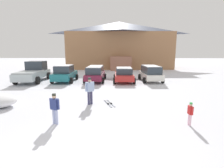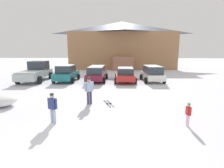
% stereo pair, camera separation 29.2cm
% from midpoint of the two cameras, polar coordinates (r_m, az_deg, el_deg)
% --- Properties ---
extents(ground, '(160.00, 160.00, 0.00)m').
position_cam_midpoint_polar(ground, '(6.25, -7.82, -20.75)').
color(ground, silver).
extents(ski_lodge, '(20.30, 11.87, 8.92)m').
position_cam_midpoint_polar(ski_lodge, '(35.72, 3.52, 12.63)').
color(ski_lodge, '#9F704A').
rests_on(ski_lodge, ground).
extents(parked_teal_hatchback, '(2.23, 4.27, 1.80)m').
position_cam_midpoint_polar(parked_teal_hatchback, '(19.64, -14.24, 3.42)').
color(parked_teal_hatchback, '#1D6F78').
rests_on(parked_teal_hatchback, ground).
extents(parked_maroon_van, '(2.18, 4.79, 1.66)m').
position_cam_midpoint_polar(parked_maroon_van, '(19.36, -4.53, 3.63)').
color(parked_maroon_van, maroon).
rests_on(parked_maroon_van, ground).
extents(parked_red_sedan, '(2.26, 4.50, 1.56)m').
position_cam_midpoint_polar(parked_red_sedan, '(18.87, 4.78, 3.13)').
color(parked_red_sedan, red).
rests_on(parked_red_sedan, ground).
extents(parked_white_suv, '(2.34, 4.20, 1.72)m').
position_cam_midpoint_polar(parked_white_suv, '(19.49, 13.43, 3.49)').
color(parked_white_suv, white).
rests_on(parked_white_suv, ground).
extents(pickup_truck, '(2.74, 5.89, 2.15)m').
position_cam_midpoint_polar(pickup_truck, '(21.07, -23.18, 3.64)').
color(pickup_truck, '#B1C0C3').
rests_on(pickup_truck, ground).
extents(skier_teen_in_navy_coat, '(0.49, 0.31, 1.41)m').
position_cam_midpoint_polar(skier_teen_in_navy_coat, '(8.31, -17.88, -7.04)').
color(skier_teen_in_navy_coat, '#9FAAD2').
rests_on(skier_teen_in_navy_coat, ground).
extents(skier_adult_in_blue_parka, '(0.52, 0.43, 1.67)m').
position_cam_midpoint_polar(skier_adult_in_blue_parka, '(10.81, -6.70, -1.74)').
color(skier_adult_in_blue_parka, '#3A3859').
rests_on(skier_adult_in_blue_parka, ground).
extents(skier_child_in_red_jacket, '(0.17, 0.39, 1.05)m').
position_cam_midpoint_polar(skier_child_in_red_jacket, '(8.45, 24.56, -8.66)').
color(skier_child_in_red_jacket, '#EEBBCF').
rests_on(skier_child_in_red_jacket, ground).
extents(pair_of_skis, '(0.79, 1.59, 0.08)m').
position_cam_midpoint_polar(pair_of_skis, '(11.05, -0.34, -6.34)').
color(pair_of_skis, '#1C2330').
rests_on(pair_of_skis, ground).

